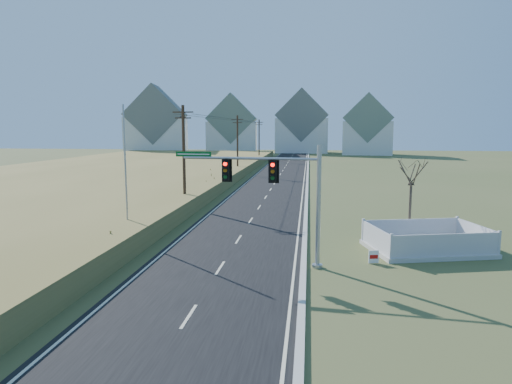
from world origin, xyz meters
name	(u,v)px	position (x,y,z in m)	size (l,w,h in m)	color
ground	(227,258)	(0.00, 0.00, 0.00)	(260.00, 260.00, 0.00)	#465227
road	(282,172)	(0.00, 50.00, 0.03)	(8.00, 180.00, 0.06)	black
curb	(308,172)	(4.15, 50.00, 0.09)	(0.30, 180.00, 0.18)	#B2AFA8
reed_marsh	(115,172)	(-24.00, 40.00, 0.65)	(38.00, 110.00, 1.30)	olive
utility_pole_near	(184,155)	(-6.50, 15.00, 4.68)	(1.80, 0.26, 9.00)	#422D1E
utility_pole_mid	(238,144)	(-6.50, 45.00, 4.68)	(1.80, 0.26, 9.00)	#422D1E
utility_pole_far	(259,140)	(-6.50, 75.00, 4.68)	(1.80, 0.26, 9.00)	#422D1E
condo_nw	(156,126)	(-38.00, 100.00, 7.70)	(17.69, 13.38, 19.05)	silver
condo_nnw	(232,129)	(-18.00, 108.00, 6.94)	(14.93, 11.17, 17.03)	silver
condo_n	(302,127)	(2.00, 112.00, 7.61)	(15.27, 10.20, 18.54)	silver
condo_ne	(367,129)	(20.00, 104.00, 6.84)	(14.12, 10.51, 16.52)	silver
traffic_signal_mast	(282,190)	(3.04, -0.98, 3.90)	(7.73, 1.12, 6.19)	#9EA0A5
fence_enclosure	(426,246)	(11.13, 2.78, 0.29)	(7.25, 5.77, 1.46)	#B7B5AD
open_sign	(374,257)	(7.77, -0.13, 0.36)	(0.54, 0.18, 0.68)	white
flagpole	(126,187)	(-7.00, 3.40, 3.38)	(0.38, 0.38, 8.46)	#B7B5AD
bare_tree	(412,170)	(10.73, 5.58, 4.39)	(2.05, 2.05, 5.44)	#4C3F33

